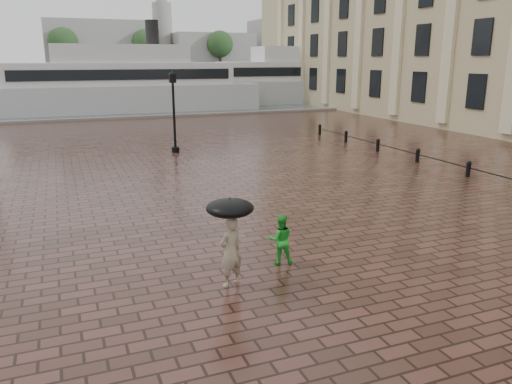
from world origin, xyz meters
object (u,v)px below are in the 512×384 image
at_px(ferry_far, 308,79).
at_px(adult_pedestrian, 231,252).
at_px(street_lamps, 19,115).
at_px(child_pedestrian, 281,239).
at_px(ferry_near, 122,84).

bearing_deg(ferry_far, adult_pedestrian, -116.71).
bearing_deg(street_lamps, ferry_far, 41.11).
xyz_separation_m(child_pedestrian, ferry_far, (24.12, 45.40, 2.05)).
height_order(street_lamps, ferry_near, ferry_near).
relative_size(adult_pedestrian, ferry_near, 0.06).
xyz_separation_m(child_pedestrian, ferry_near, (1.27, 41.85, 2.03)).
height_order(street_lamps, ferry_far, ferry_far).
distance_m(adult_pedestrian, child_pedestrian, 1.82).
bearing_deg(street_lamps, child_pedestrian, -69.04).
distance_m(street_lamps, adult_pedestrian, 19.83).
height_order(adult_pedestrian, ferry_near, ferry_near).
bearing_deg(child_pedestrian, adult_pedestrian, 40.68).
height_order(adult_pedestrian, child_pedestrian, adult_pedestrian).
relative_size(street_lamps, ferry_far, 0.56).
relative_size(adult_pedestrian, ferry_far, 0.06).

